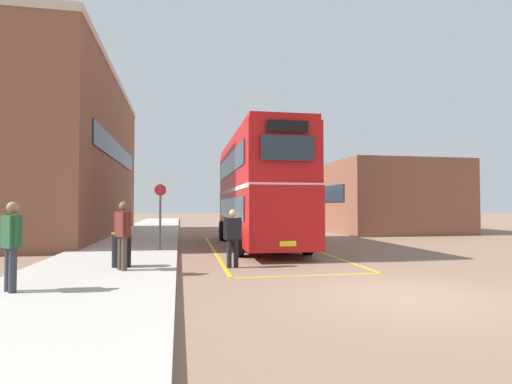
# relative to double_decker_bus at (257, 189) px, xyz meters

# --- Properties ---
(ground_plane) EXTENTS (135.60, 135.60, 0.00)m
(ground_plane) POSITION_rel_double_decker_bus_xyz_m (1.05, 4.52, -2.51)
(ground_plane) COLOR #846651
(sidewalk_left) EXTENTS (4.00, 57.60, 0.14)m
(sidewalk_left) POSITION_rel_double_decker_bus_xyz_m (-5.45, 6.92, -2.44)
(sidewalk_left) COLOR #B2ADA3
(sidewalk_left) RESTS_ON ground
(brick_building_left) EXTENTS (6.93, 18.49, 9.42)m
(brick_building_left) POSITION_rel_double_decker_bus_xyz_m (-10.45, 7.60, 2.20)
(brick_building_left) COLOR brown
(brick_building_left) RESTS_ON ground
(depot_building_right) EXTENTS (8.02, 15.01, 4.69)m
(depot_building_right) POSITION_rel_double_decker_bus_xyz_m (10.53, 11.39, -0.17)
(depot_building_right) COLOR brown
(depot_building_right) RESTS_ON ground
(double_decker_bus) EXTENTS (2.91, 10.79, 4.75)m
(double_decker_bus) POSITION_rel_double_decker_bus_xyz_m (0.00, 0.00, 0.00)
(double_decker_bus) COLOR black
(double_decker_bus) RESTS_ON ground
(single_deck_bus) EXTENTS (3.46, 9.06, 3.02)m
(single_deck_bus) POSITION_rel_double_decker_bus_xyz_m (4.25, 16.23, -0.87)
(single_deck_bus) COLOR black
(single_deck_bus) RESTS_ON ground
(pedestrian_boarding) EXTENTS (0.55, 0.34, 1.69)m
(pedestrian_boarding) POSITION_rel_double_decker_bus_xyz_m (-1.85, -5.72, -1.53)
(pedestrian_boarding) COLOR black
(pedestrian_boarding) RESTS_ON ground
(pedestrian_waiting_near) EXTENTS (0.45, 0.54, 1.77)m
(pedestrian_waiting_near) POSITION_rel_double_decker_bus_xyz_m (-4.82, -6.52, -1.34)
(pedestrian_waiting_near) COLOR #473828
(pedestrian_waiting_near) RESTS_ON sidewalk_left
(pedestrian_waiting_far) EXTENTS (0.48, 0.52, 1.74)m
(pedestrian_waiting_far) POSITION_rel_double_decker_bus_xyz_m (-6.58, -8.80, -1.36)
(pedestrian_waiting_far) COLOR #2D2D38
(pedestrian_waiting_far) RESTS_ON sidewalk_left
(litter_bin) EXTENTS (0.53, 0.53, 0.93)m
(litter_bin) POSITION_rel_double_decker_bus_xyz_m (-4.92, -5.88, -1.90)
(litter_bin) COLOR black
(litter_bin) RESTS_ON sidewalk_left
(bus_stop_sign) EXTENTS (0.44, 0.08, 2.47)m
(bus_stop_sign) POSITION_rel_double_decker_bus_xyz_m (-4.09, -1.82, -0.88)
(bus_stop_sign) COLOR #4C4C51
(bus_stop_sign) RESTS_ON sidewalk_left
(bay_marking_yellow) EXTENTS (4.35, 12.80, 0.01)m
(bay_marking_yellow) POSITION_rel_double_decker_bus_xyz_m (-0.01, -1.96, -2.51)
(bay_marking_yellow) COLOR gold
(bay_marking_yellow) RESTS_ON ground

